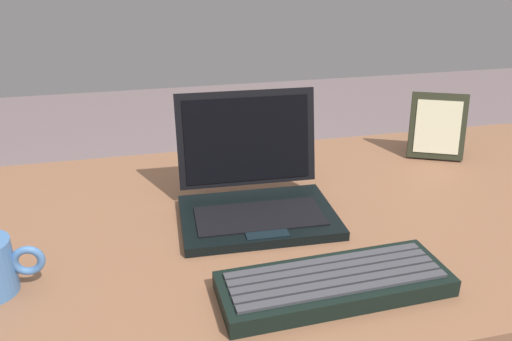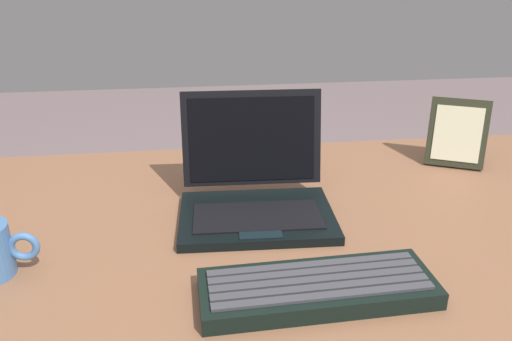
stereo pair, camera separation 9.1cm
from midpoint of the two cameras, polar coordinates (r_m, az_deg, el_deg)
desk at (r=1.00m, az=2.84°, el=-9.37°), size 1.49×0.75×0.76m
laptop_front at (r=0.94m, az=-2.93°, el=-2.52°), size 0.29×0.24×0.21m
external_keyboard at (r=0.75m, az=5.40°, el=-12.73°), size 0.34×0.13×0.03m
photo_frame at (r=1.24m, az=17.96°, el=4.73°), size 0.14×0.10×0.15m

